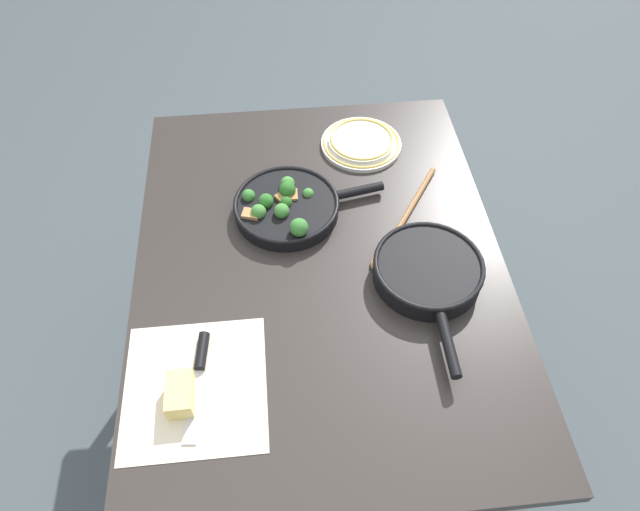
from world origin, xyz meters
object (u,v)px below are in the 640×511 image
(skillet_eggs, at_px, (428,271))
(wooden_spoon, at_px, (399,228))
(skillet_broccoli, at_px, (287,206))
(grater_knife, at_px, (199,370))
(cheese_block, at_px, (180,394))
(dinner_plate_stack, at_px, (361,142))

(skillet_eggs, relative_size, wooden_spoon, 1.20)
(skillet_broccoli, xyz_separation_m, skillet_eggs, (0.24, 0.32, 0.00))
(grater_knife, height_order, cheese_block, cheese_block)
(wooden_spoon, relative_size, cheese_block, 3.82)
(cheese_block, bearing_deg, dinner_plate_stack, 147.17)
(wooden_spoon, height_order, cheese_block, cheese_block)
(skillet_broccoli, height_order, skillet_eggs, skillet_broccoli)
(skillet_eggs, height_order, wooden_spoon, skillet_eggs)
(skillet_eggs, xyz_separation_m, wooden_spoon, (-0.16, -0.04, -0.02))
(cheese_block, bearing_deg, skillet_broccoli, 153.58)
(cheese_block, bearing_deg, wooden_spoon, 127.86)
(grater_knife, bearing_deg, skillet_eggs, 116.06)
(skillet_broccoli, height_order, wooden_spoon, skillet_broccoli)
(skillet_broccoli, bearing_deg, cheese_block, -127.25)
(wooden_spoon, bearing_deg, dinner_plate_stack, -138.11)
(cheese_block, height_order, dinner_plate_stack, cheese_block)
(skillet_broccoli, bearing_deg, dinner_plate_stack, 35.66)
(dinner_plate_stack, bearing_deg, grater_knife, -33.08)
(wooden_spoon, xyz_separation_m, cheese_block, (0.41, -0.52, 0.02))
(skillet_broccoli, relative_size, grater_knife, 1.63)
(wooden_spoon, xyz_separation_m, grater_knife, (0.35, -0.49, 0.00))
(wooden_spoon, height_order, dinner_plate_stack, dinner_plate_stack)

